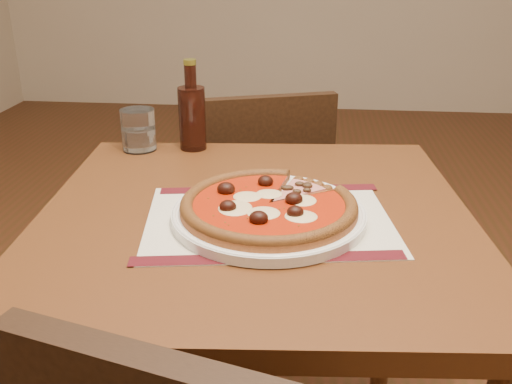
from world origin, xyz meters
TOP-DOWN VIEW (x-y plane):
  - table at (-0.13, -0.62)m, footprint 0.86×0.86m
  - chair_far at (-0.18, 0.05)m, footprint 0.50×0.50m
  - placemat at (-0.10, -0.66)m, footprint 0.48×0.37m
  - plate at (-0.10, -0.66)m, footprint 0.35×0.35m
  - pizza at (-0.10, -0.66)m, footprint 0.32×0.32m
  - ham_slice at (-0.04, -0.59)m, footprint 0.11×0.13m
  - water_glass at (-0.44, -0.30)m, footprint 0.09×0.09m
  - bottle at (-0.32, -0.28)m, footprint 0.06×0.06m

SIDE VIEW (x-z plane):
  - chair_far at x=-0.18m, z-range 0.06..0.89m
  - table at x=-0.13m, z-range 0.27..1.02m
  - placemat at x=-0.10m, z-range 0.75..0.75m
  - plate at x=-0.10m, z-range 0.75..0.77m
  - ham_slice at x=-0.04m, z-range 0.77..0.79m
  - pizza at x=-0.10m, z-range 0.76..0.80m
  - water_glass at x=-0.44m, z-range 0.75..0.85m
  - bottle at x=-0.32m, z-range 0.73..0.94m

